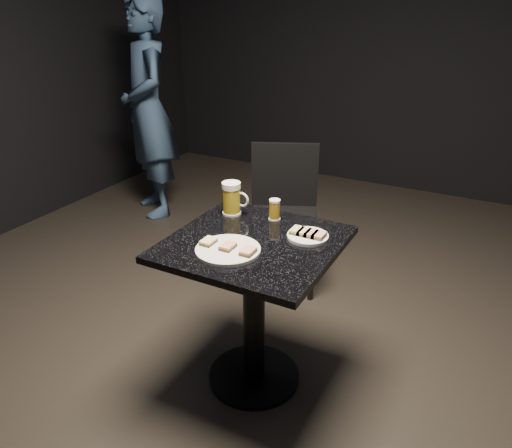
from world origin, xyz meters
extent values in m
plane|color=black|center=(0.00, 0.00, 0.00)|extent=(6.00, 6.00, 0.00)
plane|color=black|center=(0.00, 3.00, 1.50)|extent=(5.00, 0.00, 5.00)
cylinder|color=white|center=(-0.05, -0.14, 0.76)|extent=(0.27, 0.27, 0.01)
cylinder|color=white|center=(0.19, 0.13, 0.76)|extent=(0.18, 0.18, 0.01)
imported|color=navy|center=(-1.73, 1.44, 0.87)|extent=(0.75, 0.71, 1.73)
cylinder|color=black|center=(0.00, 0.00, 0.01)|extent=(0.44, 0.44, 0.03)
cylinder|color=black|center=(0.00, 0.00, 0.37)|extent=(0.10, 0.10, 0.69)
cube|color=black|center=(0.00, 0.00, 0.73)|extent=(0.70, 0.70, 0.03)
cylinder|color=silver|center=(-0.23, 0.20, 0.76)|extent=(0.09, 0.09, 0.01)
cylinder|color=gold|center=(-0.23, 0.20, 0.82)|extent=(0.08, 0.08, 0.12)
cylinder|color=white|center=(-0.23, 0.20, 0.89)|extent=(0.09, 0.09, 0.03)
torus|color=silver|center=(-0.18, 0.22, 0.82)|extent=(0.07, 0.01, 0.07)
cylinder|color=silver|center=(-0.02, 0.24, 0.75)|extent=(0.06, 0.06, 0.01)
cylinder|color=#BA841E|center=(-0.02, 0.24, 0.80)|extent=(0.05, 0.05, 0.08)
cylinder|color=silver|center=(-0.02, 0.24, 0.84)|extent=(0.05, 0.05, 0.01)
cube|color=black|center=(-0.26, 0.86, 0.45)|extent=(0.55, 0.55, 0.04)
cylinder|color=black|center=(-0.35, 0.63, 0.21)|extent=(0.03, 0.03, 0.43)
cylinder|color=black|center=(-0.02, 0.77, 0.21)|extent=(0.03, 0.03, 0.43)
cylinder|color=black|center=(-0.49, 0.95, 0.21)|extent=(0.03, 0.03, 0.43)
cylinder|color=black|center=(-0.17, 1.09, 0.21)|extent=(0.03, 0.03, 0.43)
cube|color=black|center=(-0.34, 1.04, 0.67)|extent=(0.39, 0.20, 0.42)
cube|color=#4C3521|center=(-0.14, -0.14, 0.77)|extent=(0.05, 0.07, 0.01)
cube|color=#D1D184|center=(-0.14, -0.14, 0.78)|extent=(0.05, 0.07, 0.01)
cube|color=#4C3521|center=(-0.05, -0.14, 0.77)|extent=(0.05, 0.07, 0.01)
cube|color=tan|center=(-0.05, -0.14, 0.78)|extent=(0.05, 0.07, 0.01)
cube|color=#4C3521|center=(0.05, -0.14, 0.77)|extent=(0.05, 0.07, 0.01)
cube|color=tan|center=(0.05, -0.14, 0.78)|extent=(0.05, 0.07, 0.01)
cube|color=#4C3521|center=(0.14, 0.13, 0.77)|extent=(0.05, 0.07, 0.01)
cube|color=#D1D184|center=(0.14, 0.13, 0.78)|extent=(0.05, 0.07, 0.01)
cube|color=#4C3521|center=(0.18, 0.13, 0.77)|extent=(0.05, 0.07, 0.01)
cube|color=beige|center=(0.18, 0.13, 0.78)|extent=(0.05, 0.07, 0.01)
cube|color=#4C3521|center=(0.21, 0.13, 0.77)|extent=(0.05, 0.07, 0.01)
cube|color=tan|center=(0.21, 0.13, 0.78)|extent=(0.05, 0.07, 0.01)
cube|color=#4C3521|center=(0.24, 0.13, 0.77)|extent=(0.05, 0.07, 0.01)
cube|color=tan|center=(0.24, 0.13, 0.78)|extent=(0.05, 0.07, 0.01)
camera|label=1|loc=(0.90, -1.67, 1.70)|focal=35.00mm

